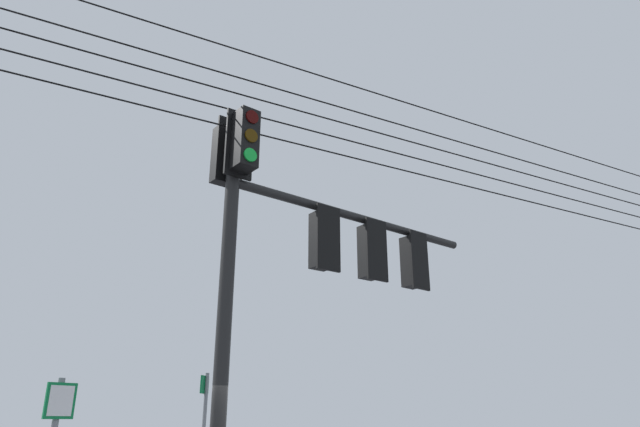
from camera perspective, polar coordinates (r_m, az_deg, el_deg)
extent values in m
cylinder|color=black|center=(7.43, -9.92, -12.91)|extent=(0.20, 0.20, 6.06)
cylinder|color=black|center=(9.37, 4.13, -0.51)|extent=(2.25, 4.48, 0.14)
cube|color=black|center=(8.50, -9.76, 5.95)|extent=(0.40, 0.40, 0.90)
cube|color=black|center=(8.37, -9.19, 6.37)|extent=(0.23, 0.41, 1.04)
cylinder|color=#360503|center=(8.77, -10.18, 7.32)|extent=(0.11, 0.19, 0.20)
cylinder|color=#3C2703|center=(8.64, -10.30, 5.56)|extent=(0.11, 0.19, 0.20)
cylinder|color=green|center=(8.51, -10.43, 3.74)|extent=(0.11, 0.19, 0.20)
cube|color=black|center=(8.03, -7.66, 7.48)|extent=(0.40, 0.40, 0.90)
cube|color=black|center=(8.17, -8.28, 7.03)|extent=(0.23, 0.41, 1.04)
cylinder|color=#360503|center=(8.05, -6.94, 9.81)|extent=(0.11, 0.19, 0.20)
cylinder|color=#3C2703|center=(7.91, -7.04, 7.93)|extent=(0.11, 0.19, 0.20)
cylinder|color=green|center=(7.77, -7.13, 5.98)|extent=(0.11, 0.19, 0.20)
cube|color=black|center=(8.69, 0.18, -2.77)|extent=(0.40, 0.40, 0.90)
cube|color=black|center=(8.56, 0.86, -2.49)|extent=(0.24, 0.41, 1.04)
cylinder|color=#360503|center=(8.91, -0.46, -1.19)|extent=(0.12, 0.19, 0.20)
cylinder|color=#3C2703|center=(8.81, -0.46, -3.03)|extent=(0.12, 0.19, 0.20)
cylinder|color=green|center=(8.73, -0.47, -4.91)|extent=(0.12, 0.19, 0.20)
cube|color=black|center=(9.33, 5.13, -3.95)|extent=(0.40, 0.40, 0.90)
cube|color=black|center=(9.21, 5.83, -3.70)|extent=(0.23, 0.41, 1.04)
cylinder|color=#360503|center=(9.54, 4.41, -2.45)|extent=(0.12, 0.19, 0.20)
cylinder|color=#3C2703|center=(9.45, 4.46, -4.18)|extent=(0.12, 0.19, 0.20)
cylinder|color=green|center=(9.37, 4.51, -5.94)|extent=(0.12, 0.19, 0.20)
cube|color=black|center=(10.04, 9.42, -4.94)|extent=(0.40, 0.40, 0.90)
cube|color=black|center=(9.94, 10.16, -4.73)|extent=(0.21, 0.42, 1.04)
cylinder|color=#360503|center=(10.23, 8.62, -3.52)|extent=(0.11, 0.20, 0.20)
cylinder|color=#3C2703|center=(10.15, 8.71, -5.14)|extent=(0.11, 0.20, 0.20)
cylinder|color=green|center=(10.07, 8.80, -6.79)|extent=(0.11, 0.20, 0.20)
cube|color=#0C7238|center=(6.77, -25.08, -16.99)|extent=(0.12, 0.31, 0.37)
cube|color=white|center=(6.75, -25.03, -16.99)|extent=(0.08, 0.25, 0.31)
cube|color=#0C7238|center=(10.90, -11.75, -16.81)|extent=(0.14, 0.36, 0.32)
cube|color=white|center=(10.90, -11.83, -16.80)|extent=(0.10, 0.30, 0.26)
cylinder|color=black|center=(8.77, -1.90, 7.04)|extent=(14.09, 19.32, 0.17)
cylinder|color=black|center=(8.91, -1.88, 8.73)|extent=(14.09, 19.32, 0.17)
cylinder|color=black|center=(9.06, -1.85, 10.41)|extent=(14.09, 19.32, 0.17)
cylinder|color=black|center=(9.21, -1.83, 11.94)|extent=(14.09, 19.32, 0.17)
cylinder|color=black|center=(9.49, -1.80, 14.48)|extent=(14.09, 19.32, 0.17)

